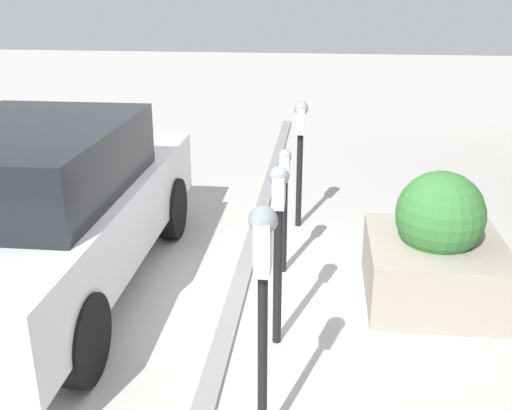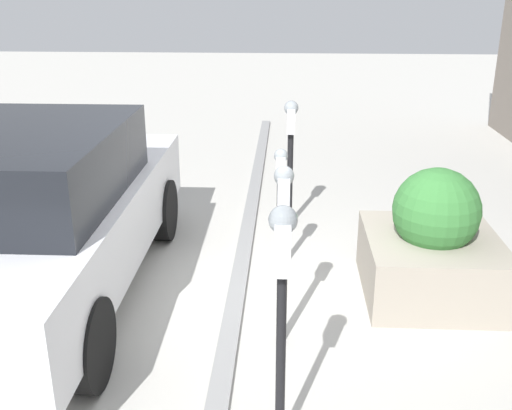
{
  "view_description": "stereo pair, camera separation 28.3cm",
  "coord_description": "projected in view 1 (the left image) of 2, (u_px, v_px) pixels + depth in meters",
  "views": [
    {
      "loc": [
        -4.75,
        -0.64,
        2.72
      ],
      "look_at": [
        0.0,
        -0.11,
        0.93
      ],
      "focal_mm": 42.0,
      "sensor_mm": 36.0,
      "label": 1
    },
    {
      "loc": [
        -4.77,
        -0.36,
        2.72
      ],
      "look_at": [
        0.0,
        -0.11,
        0.93
      ],
      "focal_mm": 42.0,
      "sensor_mm": 36.0,
      "label": 2
    }
  ],
  "objects": [
    {
      "name": "parking_meter_nearest",
      "position": [
        263.0,
        277.0,
        3.32
      ],
      "size": [
        0.19,
        0.16,
        1.6
      ],
      "color": "black",
      "rests_on": "ground_plane"
    },
    {
      "name": "curb_strip",
      "position": [
        236.0,
        298.0,
        5.44
      ],
      "size": [
        14.64,
        0.16,
        0.04
      ],
      "color": "gray",
      "rests_on": "ground_plane"
    },
    {
      "name": "planter_box",
      "position": [
        436.0,
        251.0,
        5.33
      ],
      "size": [
        1.27,
        1.19,
        1.2
      ],
      "color": "#A39989",
      "rests_on": "ground_plane"
    },
    {
      "name": "ground_plane",
      "position": [
        244.0,
        300.0,
        5.44
      ],
      "size": [
        40.0,
        40.0,
        0.0
      ],
      "primitive_type": "plane",
      "color": "beige"
    },
    {
      "name": "parked_car_front",
      "position": [
        43.0,
        208.0,
        5.34
      ],
      "size": [
        4.25,
        1.84,
        1.59
      ],
      "rotation": [
        0.0,
        0.0,
        0.01
      ],
      "color": "silver",
      "rests_on": "ground_plane"
    },
    {
      "name": "parking_meter_fourth",
      "position": [
        300.0,
        139.0,
        6.75
      ],
      "size": [
        0.19,
        0.16,
        1.48
      ],
      "color": "black",
      "rests_on": "ground_plane"
    },
    {
      "name": "parking_meter_second",
      "position": [
        278.0,
        226.0,
        4.47
      ],
      "size": [
        0.18,
        0.15,
        1.47
      ],
      "color": "black",
      "rests_on": "ground_plane"
    },
    {
      "name": "parking_meter_middle",
      "position": [
        284.0,
        192.0,
        5.71
      ],
      "size": [
        0.16,
        0.13,
        1.26
      ],
      "color": "black",
      "rests_on": "ground_plane"
    }
  ]
}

